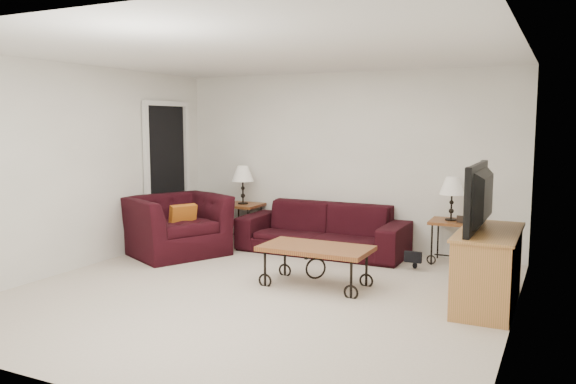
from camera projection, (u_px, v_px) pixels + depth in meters
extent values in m
plane|color=beige|center=(259.00, 292.00, 6.09)|extent=(5.00, 5.00, 0.00)
cube|color=silver|center=(343.00, 161.00, 8.17)|extent=(5.00, 0.02, 2.50)
cube|color=silver|center=(72.00, 208.00, 3.71)|extent=(5.00, 0.02, 2.50)
cube|color=silver|center=(80.00, 167.00, 7.02)|extent=(0.02, 5.00, 2.50)
cube|color=silver|center=(517.00, 187.00, 4.85)|extent=(0.02, 5.00, 2.50)
plane|color=white|center=(258.00, 52.00, 5.79)|extent=(5.00, 5.00, 0.00)
cube|color=black|center=(167.00, 175.00, 8.51)|extent=(0.08, 0.94, 2.04)
imported|color=black|center=(322.00, 229.00, 7.90)|extent=(2.31, 0.90, 0.67)
cube|color=brown|center=(243.00, 223.00, 8.66)|extent=(0.53, 0.53, 0.57)
cube|color=brown|center=(450.00, 242.00, 7.33)|extent=(0.53, 0.53, 0.56)
cube|color=black|center=(229.00, 201.00, 8.55)|extent=(0.12, 0.04, 0.10)
cube|color=black|center=(461.00, 219.00, 7.09)|extent=(0.11, 0.03, 0.09)
cube|color=brown|center=(316.00, 266.00, 6.30)|extent=(1.20, 0.65, 0.45)
imported|color=black|center=(176.00, 225.00, 7.80)|extent=(1.52, 1.59, 0.80)
cube|color=#B14B16|center=(183.00, 218.00, 7.68)|extent=(0.25, 0.37, 0.36)
cube|color=#BB7745|center=(488.00, 269.00, 5.60)|extent=(0.52, 1.26, 0.75)
imported|color=black|center=(489.00, 197.00, 5.52)|extent=(0.15, 1.13, 0.65)
ellipsoid|color=black|center=(415.00, 252.00, 7.05)|extent=(0.35, 0.29, 0.42)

